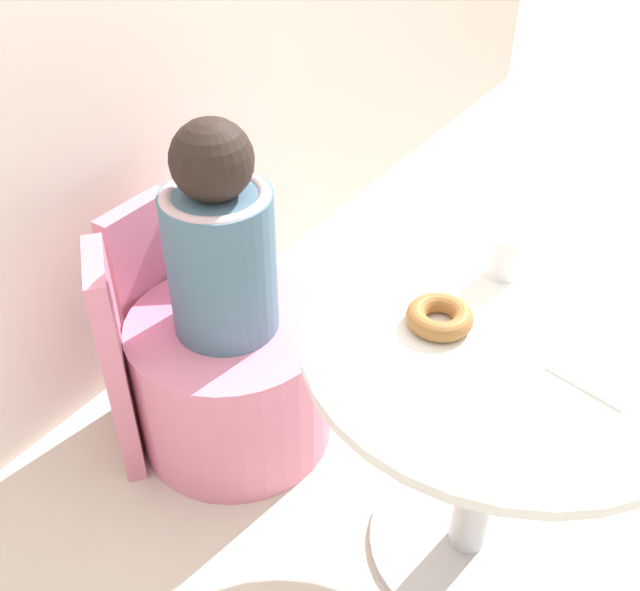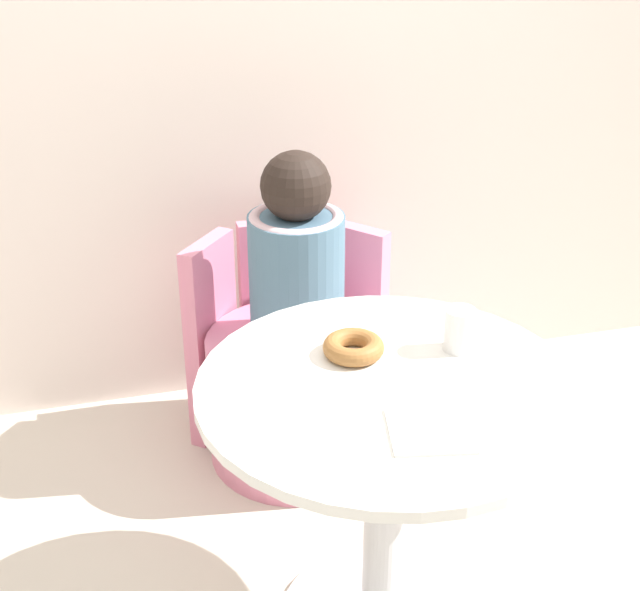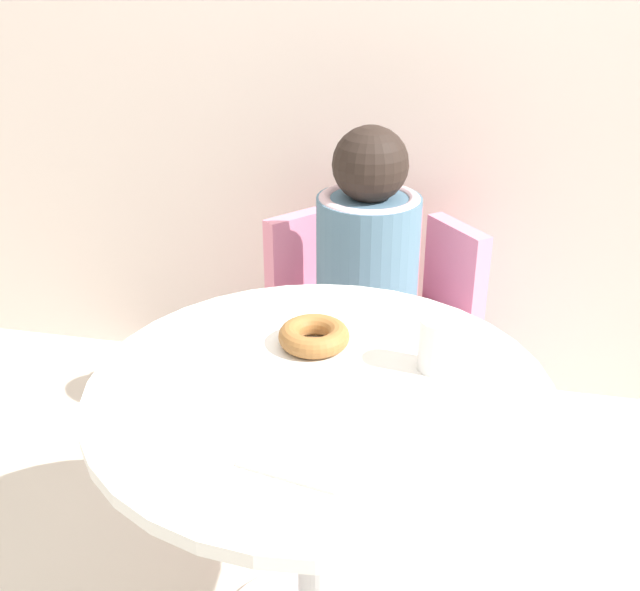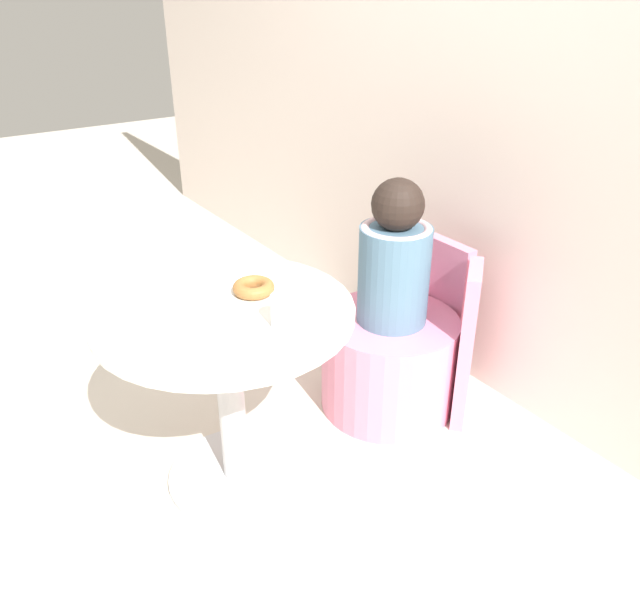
{
  "view_description": "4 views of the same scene",
  "coord_description": "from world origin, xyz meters",
  "px_view_note": "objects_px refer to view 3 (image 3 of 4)",
  "views": [
    {
      "loc": [
        -1.05,
        -0.37,
        1.62
      ],
      "look_at": [
        -0.01,
        0.34,
        0.66
      ],
      "focal_mm": 42.0,
      "sensor_mm": 36.0,
      "label": 1
    },
    {
      "loc": [
        -0.48,
        -1.52,
        1.66
      ],
      "look_at": [
        0.01,
        0.32,
        0.7
      ],
      "focal_mm": 50.0,
      "sensor_mm": 36.0,
      "label": 2
    },
    {
      "loc": [
        0.29,
        -1.11,
        1.38
      ],
      "look_at": [
        -0.01,
        0.31,
        0.66
      ],
      "focal_mm": 42.0,
      "sensor_mm": 36.0,
      "label": 3
    },
    {
      "loc": [
        1.6,
        -0.76,
        1.58
      ],
      "look_at": [
        0.08,
        0.3,
        0.62
      ],
      "focal_mm": 35.0,
      "sensor_mm": 36.0,
      "label": 4
    }
  ],
  "objects_px": {
    "tub_chair": "(364,391)",
    "donut": "(314,336)",
    "cup": "(437,344)",
    "child_figure": "(368,244)",
    "round_table": "(320,468)"
  },
  "relations": [
    {
      "from": "tub_chair",
      "to": "donut",
      "type": "relative_size",
      "value": 4.0
    },
    {
      "from": "tub_chair",
      "to": "child_figure",
      "type": "bearing_deg",
      "value": -90.0
    },
    {
      "from": "child_figure",
      "to": "cup",
      "type": "bearing_deg",
      "value": -70.76
    },
    {
      "from": "cup",
      "to": "round_table",
      "type": "bearing_deg",
      "value": -154.26
    },
    {
      "from": "child_figure",
      "to": "cup",
      "type": "distance_m",
      "value": 0.66
    },
    {
      "from": "tub_chair",
      "to": "child_figure",
      "type": "distance_m",
      "value": 0.45
    },
    {
      "from": "cup",
      "to": "donut",
      "type": "bearing_deg",
      "value": 171.45
    },
    {
      "from": "child_figure",
      "to": "donut",
      "type": "bearing_deg",
      "value": -91.37
    },
    {
      "from": "round_table",
      "to": "tub_chair",
      "type": "height_order",
      "value": "round_table"
    },
    {
      "from": "tub_chair",
      "to": "round_table",
      "type": "bearing_deg",
      "value": -88.03
    },
    {
      "from": "child_figure",
      "to": "cup",
      "type": "height_order",
      "value": "child_figure"
    },
    {
      "from": "cup",
      "to": "tub_chair",
      "type": "bearing_deg",
      "value": 109.24
    },
    {
      "from": "round_table",
      "to": "cup",
      "type": "distance_m",
      "value": 0.31
    },
    {
      "from": "child_figure",
      "to": "donut",
      "type": "relative_size",
      "value": 4.17
    },
    {
      "from": "tub_chair",
      "to": "cup",
      "type": "xyz_separation_m",
      "value": [
        0.22,
        -0.62,
        0.52
      ]
    }
  ]
}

